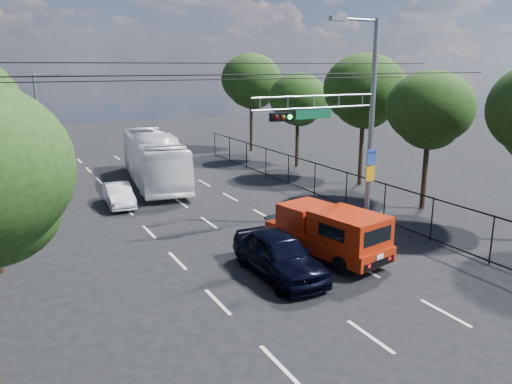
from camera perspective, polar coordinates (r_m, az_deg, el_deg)
ground at (r=15.17m, az=12.90°, el=-15.79°), size 120.00×120.00×0.00m
lane_markings at (r=26.46m, az=-7.07°, el=-2.31°), size 6.12×38.00×0.01m
signal_mast at (r=22.81m, az=10.78°, el=8.32°), size 6.43×0.39×9.50m
streetlight_left at (r=32.09m, az=-23.25°, el=6.74°), size 2.09×0.22×7.08m
utility_wires at (r=20.61m, az=-2.43°, el=13.49°), size 22.00×5.04×0.74m
fence_right at (r=28.18m, az=8.83°, el=0.81°), size 0.06×34.03×2.00m
tree_right_b at (r=27.60m, az=19.23°, el=8.39°), size 4.50×4.50×7.31m
tree_right_c at (r=32.33m, az=12.24°, el=10.81°), size 5.10×5.10×8.29m
tree_right_d at (r=37.80m, az=4.82°, el=10.20°), size 4.32×4.32×7.02m
tree_right_e at (r=44.78m, az=-0.55°, el=12.26°), size 5.28×5.28×8.58m
red_pickup at (r=20.16m, az=8.25°, el=-4.42°), size 2.97×5.78×2.06m
navy_hatchback at (r=18.35m, az=2.65°, el=-7.14°), size 1.96×4.79×1.63m
white_bus at (r=33.21m, az=-11.62°, el=3.76°), size 4.27×11.87×3.23m
white_van at (r=28.37m, az=-15.43°, el=-0.32°), size 1.51×3.78×1.22m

